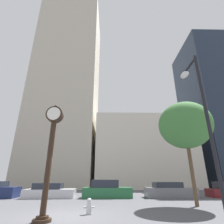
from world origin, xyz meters
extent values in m
plane|color=#515156|center=(0.00, 0.00, 0.00)|extent=(200.00, 200.00, 0.00)
cube|color=#BCB29E|center=(-6.76, 24.00, 19.68)|extent=(12.09, 12.00, 39.36)
cube|color=beige|center=(8.22, 24.00, 5.90)|extent=(16.61, 12.00, 11.80)
cube|color=#1E2838|center=(25.49, 24.00, 15.09)|extent=(13.27, 12.00, 30.18)
cylinder|color=black|center=(-0.62, -1.15, 0.06)|extent=(0.74, 0.74, 0.12)
cylinder|color=black|center=(-0.62, -1.15, 0.17)|extent=(0.49, 0.49, 0.10)
cylinder|color=black|center=(-0.62, -1.15, 2.17)|extent=(0.25, 0.25, 3.90)
cylinder|color=black|center=(-0.62, -1.15, 4.51)|extent=(0.78, 0.35, 0.78)
cylinder|color=white|center=(-0.62, -1.34, 4.51)|extent=(0.64, 0.02, 0.64)
cylinder|color=white|center=(-0.62, -0.97, 4.51)|extent=(0.64, 0.02, 0.64)
sphere|color=black|center=(-0.62, -1.15, 4.96)|extent=(0.12, 0.12, 0.12)
cube|color=#BCBCC1|center=(-3.12, 7.80, 0.36)|extent=(4.37, 2.13, 0.71)
cube|color=#232833|center=(-3.34, 7.79, 0.96)|extent=(2.43, 1.81, 0.50)
cube|color=#236038|center=(1.90, 7.79, 0.42)|extent=(4.29, 1.93, 0.84)
cube|color=#232833|center=(1.69, 7.79, 1.16)|extent=(2.37, 1.68, 0.64)
cube|color=slate|center=(7.50, 7.78, 0.42)|extent=(4.36, 1.80, 0.83)
cube|color=#232833|center=(7.29, 7.78, 1.06)|extent=(2.40, 1.58, 0.45)
cylinder|color=#B7B7BC|center=(1.08, 0.38, 0.28)|extent=(0.24, 0.24, 0.56)
sphere|color=#B7B7BC|center=(1.08, 0.38, 0.60)|extent=(0.22, 0.22, 0.22)
cylinder|color=#B7B7BC|center=(0.88, 0.38, 0.31)|extent=(0.15, 0.08, 0.08)
cylinder|color=#B7B7BC|center=(1.27, 0.38, 0.31)|extent=(0.15, 0.08, 0.08)
cylinder|color=black|center=(5.85, -2.79, 3.38)|extent=(0.14, 0.14, 6.75)
cylinder|color=black|center=(5.85, -2.19, 6.65)|extent=(0.11, 1.20, 0.11)
ellipsoid|color=silver|center=(5.85, -1.59, 6.55)|extent=(0.36, 0.60, 0.24)
cylinder|color=brown|center=(7.46, 2.77, 2.04)|extent=(0.24, 0.24, 4.08)
ellipsoid|color=#3D7538|center=(7.46, 2.77, 5.18)|extent=(3.67, 3.67, 3.31)
camera|label=1|loc=(2.02, -9.17, 1.65)|focal=28.00mm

